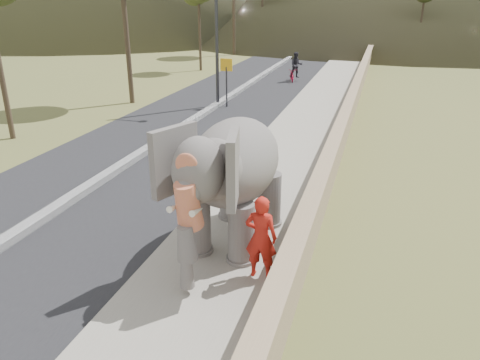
{
  "coord_description": "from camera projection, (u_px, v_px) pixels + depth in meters",
  "views": [
    {
      "loc": [
        2.85,
        -9.12,
        5.4
      ],
      "look_at": [
        0.2,
        -0.33,
        1.7
      ],
      "focal_mm": 35.0,
      "sensor_mm": 36.0,
      "label": 1
    }
  ],
  "objects": [
    {
      "name": "elephant_and_man",
      "position": [
        236.0,
        179.0,
        10.24
      ],
      "size": [
        2.44,
        4.17,
        2.9
      ],
      "color": "slate",
      "rests_on": "ground"
    },
    {
      "name": "motorcyclist",
      "position": [
        294.0,
        70.0,
        30.07
      ],
      "size": [
        1.2,
        1.67,
        1.87
      ],
      "color": "maroon",
      "rests_on": "ground"
    },
    {
      "name": "walkway",
      "position": [
        306.0,
        128.0,
        19.74
      ],
      "size": [
        3.0,
        120.0,
        0.15
      ],
      "primitive_type": "cube",
      "color": "#9E9687",
      "rests_on": "ground"
    },
    {
      "name": "road",
      "position": [
        196.0,
        120.0,
        21.1
      ],
      "size": [
        7.0,
        120.0,
        0.03
      ],
      "primitive_type": "cube",
      "color": "black",
      "rests_on": "ground"
    },
    {
      "name": "median",
      "position": [
        196.0,
        118.0,
        21.06
      ],
      "size": [
        0.35,
        120.0,
        0.22
      ],
      "primitive_type": "cube",
      "color": "black",
      "rests_on": "ground"
    },
    {
      "name": "trees",
      "position": [
        344.0,
        13.0,
        35.13
      ],
      "size": [
        48.05,
        43.65,
        9.38
      ],
      "color": "#473828",
      "rests_on": "ground"
    },
    {
      "name": "signboard",
      "position": [
        226.0,
        74.0,
        22.98
      ],
      "size": [
        0.6,
        0.08,
        2.4
      ],
      "color": "#2D2D33",
      "rests_on": "ground"
    },
    {
      "name": "lamppost",
      "position": [
        222.0,
        4.0,
        21.89
      ],
      "size": [
        1.76,
        0.36,
        8.0
      ],
      "color": "#302F35",
      "rests_on": "ground"
    },
    {
      "name": "ground",
      "position": [
        236.0,
        242.0,
        10.88
      ],
      "size": [
        160.0,
        160.0,
        0.0
      ],
      "primitive_type": "plane",
      "color": "olive",
      "rests_on": "ground"
    },
    {
      "name": "parapet",
      "position": [
        347.0,
        120.0,
        19.12
      ],
      "size": [
        0.3,
        120.0,
        1.1
      ],
      "primitive_type": "cube",
      "color": "tan",
      "rests_on": "ground"
    }
  ]
}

